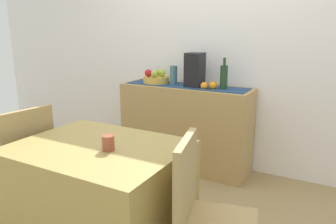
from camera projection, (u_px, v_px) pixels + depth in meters
ground_plane at (159, 212)px, 2.64m from camera, size 6.40×6.40×0.02m
room_wall_rear at (216, 38)px, 3.31m from camera, size 6.40×0.06×2.70m
sideboard_console at (185, 127)px, 3.41m from camera, size 1.36×0.42×0.88m
table_runner at (186, 86)px, 3.30m from camera, size 1.28×0.32×0.01m
fruit_bowl at (156, 79)px, 3.45m from camera, size 0.28×0.28×0.07m
apple_left at (154, 74)px, 3.35m from camera, size 0.07×0.07×0.07m
apple_right at (162, 73)px, 3.41m from camera, size 0.08×0.08×0.08m
apple_upper at (158, 72)px, 3.51m from camera, size 0.06×0.06×0.06m
apple_center at (148, 73)px, 3.39m from camera, size 0.08×0.08×0.08m
wine_bottle at (224, 77)px, 3.08m from camera, size 0.07×0.07×0.30m
coffee_maker at (195, 70)px, 3.21m from camera, size 0.16×0.18×0.34m
ceramic_vase at (173, 75)px, 3.34m from camera, size 0.08×0.08×0.20m
orange_loose_end at (213, 85)px, 3.10m from camera, size 0.08×0.08×0.08m
orange_loose_near_bowl at (204, 86)px, 3.11m from camera, size 0.07×0.07×0.07m
dining_table at (101, 199)px, 2.10m from camera, size 1.04×0.80×0.74m
coffee_cup at (108, 143)px, 1.91m from camera, size 0.07×0.07×0.09m
chair_near_window at (22, 187)px, 2.48m from camera, size 0.45×0.45×0.90m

